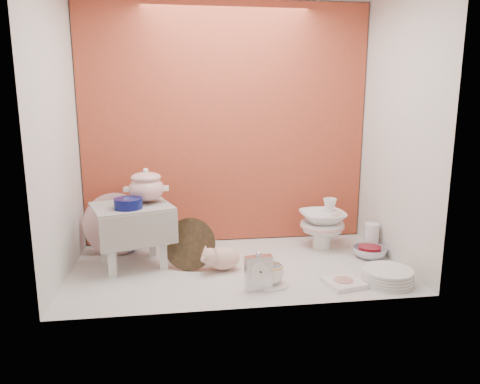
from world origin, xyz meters
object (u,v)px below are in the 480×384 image
(floral_platter, at_px, (115,224))
(mantel_clock, at_px, (258,271))
(plush_pig, at_px, (223,258))
(step_stool, at_px, (133,236))
(soup_tureen, at_px, (146,185))
(porcelain_tower, at_px, (322,223))
(blue_white_vase, at_px, (124,232))
(dinner_plate_stack, at_px, (388,276))
(crystal_bowl, at_px, (369,252))
(gold_rim_teacup, at_px, (271,274))

(floral_platter, xyz_separation_m, mantel_clock, (0.75, -0.63, -0.09))
(floral_platter, bearing_deg, mantel_clock, -39.86)
(floral_platter, relative_size, plush_pig, 1.60)
(step_stool, distance_m, soup_tureen, 0.29)
(soup_tureen, bearing_deg, porcelain_tower, 5.00)
(blue_white_vase, relative_size, dinner_plate_stack, 0.90)
(soup_tureen, bearing_deg, blue_white_vase, 126.35)
(floral_platter, bearing_deg, soup_tureen, -38.09)
(step_stool, distance_m, blue_white_vase, 0.29)
(step_stool, relative_size, crystal_bowl, 2.06)
(plush_pig, distance_m, porcelain_tower, 0.71)
(floral_platter, xyz_separation_m, porcelain_tower, (1.26, -0.07, -0.03))
(mantel_clock, bearing_deg, step_stool, 139.51)
(blue_white_vase, bearing_deg, step_stool, -73.35)
(blue_white_vase, relative_size, porcelain_tower, 0.75)
(floral_platter, height_order, gold_rim_teacup, floral_platter)
(soup_tureen, distance_m, mantel_clock, 0.80)
(step_stool, relative_size, floral_platter, 1.09)
(mantel_clock, relative_size, plush_pig, 0.83)
(crystal_bowl, bearing_deg, step_stool, 177.50)
(gold_rim_teacup, relative_size, porcelain_tower, 0.38)
(mantel_clock, bearing_deg, floral_platter, 133.19)
(step_stool, distance_m, porcelain_tower, 1.14)
(plush_pig, xyz_separation_m, dinner_plate_stack, (0.81, -0.29, -0.03))
(blue_white_vase, xyz_separation_m, gold_rim_teacup, (0.78, -0.64, -0.06))
(plush_pig, bearing_deg, porcelain_tower, 14.86)
(mantel_clock, bearing_deg, crystal_bowl, 19.23)
(floral_platter, distance_m, mantel_clock, 0.99)
(gold_rim_teacup, bearing_deg, mantel_clock, -147.50)
(step_stool, xyz_separation_m, floral_platter, (-0.12, 0.21, 0.01))
(soup_tureen, height_order, plush_pig, soup_tureen)
(floral_platter, distance_m, porcelain_tower, 1.26)
(dinner_plate_stack, distance_m, porcelain_tower, 0.60)
(floral_platter, distance_m, dinner_plate_stack, 1.56)
(soup_tureen, xyz_separation_m, crystal_bowl, (1.28, -0.11, -0.41))
(soup_tureen, xyz_separation_m, porcelain_tower, (1.05, 0.09, -0.29))
(soup_tureen, distance_m, plush_pig, 0.58)
(plush_pig, bearing_deg, gold_rim_teacup, -55.42)
(mantel_clock, height_order, plush_pig, mantel_clock)
(step_stool, relative_size, blue_white_vase, 1.71)
(soup_tureen, relative_size, dinner_plate_stack, 0.89)
(step_stool, bearing_deg, dinner_plate_stack, -36.34)
(floral_platter, relative_size, porcelain_tower, 1.17)
(floral_platter, xyz_separation_m, blue_white_vase, (0.04, 0.06, -0.07))
(blue_white_vase, relative_size, mantel_clock, 1.22)
(blue_white_vase, height_order, mantel_clock, blue_white_vase)
(step_stool, distance_m, mantel_clock, 0.76)
(mantel_clock, bearing_deg, plush_pig, 110.40)
(soup_tureen, distance_m, crystal_bowl, 1.35)
(plush_pig, xyz_separation_m, porcelain_tower, (0.65, 0.28, 0.09))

